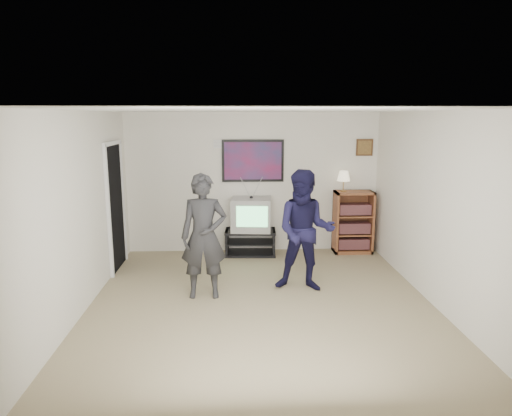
{
  "coord_description": "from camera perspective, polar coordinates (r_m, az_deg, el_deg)",
  "views": [
    {
      "loc": [
        -0.35,
        -5.61,
        2.44
      ],
      "look_at": [
        -0.03,
        0.72,
        1.15
      ],
      "focal_mm": 32.0,
      "sensor_mm": 36.0,
      "label": 1
    }
  ],
  "objects": [
    {
      "name": "table_lamp",
      "position": [
        8.23,
        10.88,
        3.32
      ],
      "size": [
        0.23,
        0.23,
        0.37
      ],
      "primitive_type": null,
      "color": "#F8E6BC",
      "rests_on": "bookshelf"
    },
    {
      "name": "bookshelf",
      "position": [
        8.39,
        12.03,
        -1.72
      ],
      "size": [
        0.68,
        0.39,
        1.12
      ],
      "primitive_type": null,
      "color": "brown",
      "rests_on": "room_shell"
    },
    {
      "name": "small_picture",
      "position": [
        8.44,
        13.4,
        7.38
      ],
      "size": [
        0.3,
        0.03,
        0.3
      ],
      "primitive_type": "cube",
      "color": "#331910",
      "rests_on": "room_shell"
    },
    {
      "name": "media_stand",
      "position": [
        8.15,
        -0.71,
        -4.29
      ],
      "size": [
        0.92,
        0.54,
        0.45
      ],
      "rotation": [
        0.0,
        0.0,
        -0.06
      ],
      "color": "black",
      "rests_on": "room_shell"
    },
    {
      "name": "room_shell",
      "position": [
        6.08,
        0.49,
        0.22
      ],
      "size": [
        4.51,
        5.0,
        2.51
      ],
      "color": "brown",
      "rests_on": "ground"
    },
    {
      "name": "crt_television",
      "position": [
        8.03,
        -0.59,
        -0.77
      ],
      "size": [
        0.73,
        0.64,
        0.58
      ],
      "primitive_type": null,
      "rotation": [
        0.0,
        0.0,
        -0.1
      ],
      "color": "#9FA09A",
      "rests_on": "media_stand"
    },
    {
      "name": "controller_right",
      "position": [
        6.61,
        5.95,
        -1.09
      ],
      "size": [
        0.08,
        0.13,
        0.04
      ],
      "primitive_type": "cube",
      "rotation": [
        0.0,
        0.0,
        -0.4
      ],
      "color": "white",
      "rests_on": "person_short"
    },
    {
      "name": "air_vent",
      "position": [
        8.11,
        -4.32,
        8.0
      ],
      "size": [
        0.28,
        0.02,
        0.14
      ],
      "primitive_type": "cube",
      "color": "white",
      "rests_on": "room_shell"
    },
    {
      "name": "person_tall",
      "position": [
        6.16,
        -6.53,
        -3.54
      ],
      "size": [
        0.63,
        0.42,
        1.7
      ],
      "primitive_type": "imported",
      "rotation": [
        0.0,
        0.0,
        0.02
      ],
      "color": "#262628",
      "rests_on": "room_shell"
    },
    {
      "name": "person_short",
      "position": [
        6.4,
        6.16,
        -2.87
      ],
      "size": [
        0.95,
        0.8,
        1.72
      ],
      "primitive_type": "imported",
      "rotation": [
        0.0,
        0.0,
        -0.2
      ],
      "color": "black",
      "rests_on": "room_shell"
    },
    {
      "name": "controller_left",
      "position": [
        6.24,
        -6.31,
        0.32
      ],
      "size": [
        0.05,
        0.12,
        0.03
      ],
      "primitive_type": "cube",
      "rotation": [
        0.0,
        0.0,
        0.15
      ],
      "color": "white",
      "rests_on": "person_tall"
    },
    {
      "name": "doorway",
      "position": [
        7.59,
        -17.19,
        0.04
      ],
      "size": [
        0.03,
        0.85,
        2.0
      ],
      "primitive_type": "cube",
      "color": "black",
      "rests_on": "room_shell"
    },
    {
      "name": "poster",
      "position": [
        8.13,
        -0.39,
        5.92
      ],
      "size": [
        1.1,
        0.03,
        0.75
      ],
      "primitive_type": "cube",
      "color": "black",
      "rests_on": "room_shell"
    }
  ]
}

